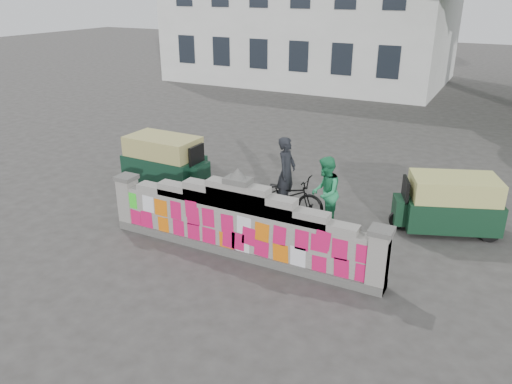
% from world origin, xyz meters
% --- Properties ---
extents(ground, '(100.00, 100.00, 0.00)m').
position_xyz_m(ground, '(0.00, 0.00, 0.00)').
color(ground, '#383533').
rests_on(ground, ground).
extents(parapet_wall, '(6.48, 0.44, 2.01)m').
position_xyz_m(parapet_wall, '(-0.00, -0.01, 0.75)').
color(parapet_wall, '#4C4C49').
rests_on(parapet_wall, ground).
extents(building, '(16.00, 10.00, 8.90)m').
position_xyz_m(building, '(-7.00, 21.98, 4.01)').
color(building, silver).
rests_on(building, ground).
extents(cyclist_bike, '(2.04, 0.75, 1.07)m').
position_xyz_m(cyclist_bike, '(0.04, 2.38, 0.53)').
color(cyclist_bike, black).
rests_on(cyclist_bike, ground).
extents(cyclist_rider, '(0.45, 0.67, 1.81)m').
position_xyz_m(cyclist_rider, '(0.04, 2.38, 0.90)').
color(cyclist_rider, black).
rests_on(cyclist_rider, ground).
extents(pedestrian, '(0.84, 0.98, 1.77)m').
position_xyz_m(pedestrian, '(1.14, 2.19, 0.88)').
color(pedestrian, '#29985E').
rests_on(pedestrian, ground).
extents(rickshaw_left, '(2.64, 1.27, 1.45)m').
position_xyz_m(rickshaw_left, '(-3.93, 2.69, 0.75)').
color(rickshaw_left, '#103120').
rests_on(rickshaw_left, ground).
extents(rickshaw_right, '(2.55, 1.83, 1.37)m').
position_xyz_m(rickshaw_right, '(3.84, 3.32, 0.71)').
color(rickshaw_right, '#10301D').
rests_on(rickshaw_right, ground).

